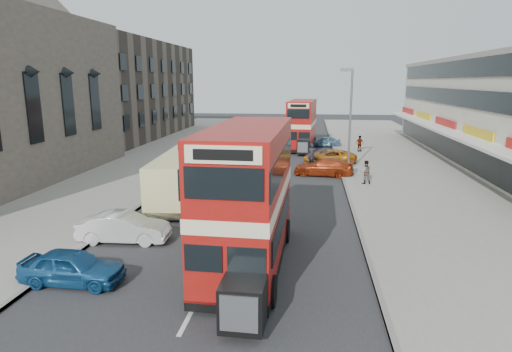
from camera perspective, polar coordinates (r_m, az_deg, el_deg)
The scene contains 19 objects.
ground at distance 17.67m, azimuth -5.33°, elevation -11.64°, with size 160.00×160.00×0.00m, color #28282B.
road_surface at distance 36.62m, azimuth 1.44°, elevation 1.17°, with size 12.00×90.00×0.01m, color #28282B.
pavement_right at distance 37.37m, azimuth 20.07°, elevation 0.74°, with size 12.00×90.00×0.15m, color gray.
pavement_left at distance 39.63m, azimuth -16.09°, elevation 1.65°, with size 12.00×90.00×0.15m, color gray.
kerb_left at distance 37.70m, azimuth -7.82°, elevation 1.49°, with size 0.20×90.00×0.16m, color gray.
kerb_right at distance 36.51m, azimuth 11.01°, elevation 1.02°, with size 0.20×90.00×0.16m, color gray.
brick_terrace at distance 59.53m, azimuth -18.57°, elevation 10.72°, with size 14.00×28.00×12.00m, color #66594C.
street_lamp at distance 33.93m, azimuth 12.27°, elevation 8.14°, with size 1.00×0.20×8.12m.
bus_main at distance 16.67m, azimuth -1.02°, elevation -2.75°, with size 2.88×9.79×5.36m.
bus_second at distance 46.49m, azimuth 6.10°, elevation 6.80°, with size 3.09×9.22×4.99m.
coach at distance 27.03m, azimuth -9.23°, elevation 0.34°, with size 3.36×10.31×2.69m.
car_left_near at distance 17.21m, azimuth -23.14°, elevation -11.02°, with size 1.51×3.74×1.27m, color navy.
car_left_front at distance 20.64m, azimuth -17.07°, elevation -6.53°, with size 1.43×4.10×1.35m, color silver.
car_right_a at distance 33.71m, azimuth 8.94°, elevation 1.17°, with size 1.86×4.58×1.33m, color #982D0F.
car_right_b at distance 38.47m, azimuth 9.68°, elevation 2.52°, with size 2.14×4.65×1.29m, color #C57013.
car_right_c at distance 48.54m, azimuth 9.13°, elevation 4.52°, with size 1.38×3.44×1.17m, color teal.
pedestrian_near at distance 30.97m, azimuth 14.28°, elevation 0.53°, with size 0.61×0.42×1.67m, color gray.
pedestrian_far at distance 45.06m, azimuth 13.53°, elevation 4.20°, with size 0.95×0.40×1.62m, color gray.
cyclist at distance 35.72m, azimuth 7.38°, elevation 2.01°, with size 0.69×1.73×2.19m.
Camera 1 is at (3.62, -15.72, 7.22)m, focal length 30.23 mm.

